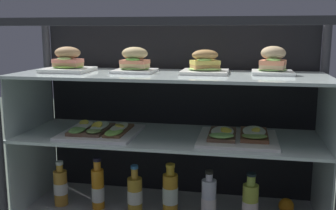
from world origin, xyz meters
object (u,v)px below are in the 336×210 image
(open_sandwich_tray_mid_right, at_px, (100,130))
(juice_bottle_front_middle, at_px, (170,193))
(juice_bottle_back_right, at_px, (135,194))
(orange_fruit_near_left_post, at_px, (286,206))
(juice_bottle_back_center, at_px, (98,188))
(juice_bottle_near_post, at_px, (209,200))
(plated_roll_sandwich_far_left, at_px, (273,63))
(plated_roll_sandwich_left_of_center, at_px, (135,62))
(juice_bottle_front_left_end, at_px, (250,203))
(juice_bottle_front_second, at_px, (61,187))
(plated_roll_sandwich_near_left_corner, at_px, (68,63))
(open_sandwich_tray_center, at_px, (238,136))
(plated_roll_sandwich_right_of_center, at_px, (205,65))

(open_sandwich_tray_mid_right, height_order, juice_bottle_front_middle, open_sandwich_tray_mid_right)
(juice_bottle_back_right, xyz_separation_m, orange_fruit_near_left_post, (0.70, 0.11, -0.05))
(juice_bottle_back_center, height_order, orange_fruit_near_left_post, juice_bottle_back_center)
(juice_bottle_back_center, height_order, juice_bottle_near_post, juice_bottle_back_center)
(plated_roll_sandwich_far_left, relative_size, juice_bottle_back_center, 0.69)
(plated_roll_sandwich_left_of_center, height_order, juice_bottle_front_middle, plated_roll_sandwich_left_of_center)
(juice_bottle_front_left_end, bearing_deg, juice_bottle_front_middle, 176.35)
(juice_bottle_back_right, bearing_deg, juice_bottle_front_middle, 5.46)
(juice_bottle_front_second, relative_size, juice_bottle_back_center, 0.88)
(orange_fruit_near_left_post, bearing_deg, open_sandwich_tray_mid_right, -171.53)
(plated_roll_sandwich_near_left_corner, relative_size, plated_roll_sandwich_left_of_center, 1.13)
(plated_roll_sandwich_left_of_center, bearing_deg, orange_fruit_near_left_post, 4.62)
(open_sandwich_tray_center, height_order, juice_bottle_front_second, open_sandwich_tray_center)
(plated_roll_sandwich_right_of_center, xyz_separation_m, plated_roll_sandwich_far_left, (0.29, 0.02, 0.01))
(juice_bottle_near_post, bearing_deg, plated_roll_sandwich_far_left, 21.91)
(open_sandwich_tray_center, xyz_separation_m, juice_bottle_front_left_end, (0.06, -0.02, -0.30))
(plated_roll_sandwich_near_left_corner, distance_m, juice_bottle_back_right, 0.69)
(juice_bottle_front_second, xyz_separation_m, juice_bottle_near_post, (0.73, -0.01, -0.00))
(juice_bottle_near_post, distance_m, orange_fruit_near_left_post, 0.38)
(juice_bottle_front_middle, distance_m, juice_bottle_front_left_end, 0.37)
(juice_bottle_front_left_end, bearing_deg, juice_bottle_front_second, 179.35)
(plated_roll_sandwich_left_of_center, xyz_separation_m, juice_bottle_front_second, (-0.37, -0.05, -0.61))
(plated_roll_sandwich_right_of_center, xyz_separation_m, juice_bottle_front_middle, (-0.15, -0.05, -0.59))
(plated_roll_sandwich_far_left, distance_m, juice_bottle_front_second, 1.16)
(plated_roll_sandwich_near_left_corner, relative_size, plated_roll_sandwich_far_left, 1.20)
(plated_roll_sandwich_left_of_center, distance_m, juice_bottle_front_middle, 0.63)
(open_sandwich_tray_mid_right, distance_m, orange_fruit_near_left_post, 0.94)
(plated_roll_sandwich_left_of_center, distance_m, orange_fruit_near_left_post, 0.97)
(plated_roll_sandwich_right_of_center, height_order, open_sandwich_tray_mid_right, plated_roll_sandwich_right_of_center)
(juice_bottle_front_second, distance_m, juice_bottle_back_center, 0.19)
(plated_roll_sandwich_near_left_corner, distance_m, plated_roll_sandwich_far_left, 0.93)
(plated_roll_sandwich_far_left, height_order, juice_bottle_front_second, plated_roll_sandwich_far_left)
(plated_roll_sandwich_right_of_center, relative_size, plated_roll_sandwich_far_left, 1.18)
(plated_roll_sandwich_right_of_center, xyz_separation_m, open_sandwich_tray_center, (0.16, -0.06, -0.30))
(plated_roll_sandwich_left_of_center, xyz_separation_m, juice_bottle_back_center, (-0.18, -0.06, -0.60))
(juice_bottle_front_second, relative_size, juice_bottle_near_post, 0.96)
(plated_roll_sandwich_right_of_center, xyz_separation_m, open_sandwich_tray_mid_right, (-0.47, -0.08, -0.30))
(juice_bottle_front_second, height_order, juice_bottle_back_center, juice_bottle_back_center)
(open_sandwich_tray_center, distance_m, juice_bottle_front_second, 0.90)
(juice_bottle_back_right, relative_size, juice_bottle_front_left_end, 0.99)
(plated_roll_sandwich_far_left, distance_m, juice_bottle_front_left_end, 0.62)
(juice_bottle_back_center, xyz_separation_m, orange_fruit_near_left_post, (0.88, 0.11, -0.06))
(open_sandwich_tray_mid_right, bearing_deg, juice_bottle_front_second, 175.89)
(open_sandwich_tray_mid_right, bearing_deg, juice_bottle_front_left_end, 0.45)
(plated_roll_sandwich_left_of_center, height_order, juice_bottle_near_post, plated_roll_sandwich_left_of_center)
(open_sandwich_tray_mid_right, distance_m, open_sandwich_tray_center, 0.63)
(juice_bottle_front_middle, xyz_separation_m, juice_bottle_near_post, (0.18, -0.03, -0.01))
(plated_roll_sandwich_near_left_corner, relative_size, juice_bottle_front_middle, 0.87)
(plated_roll_sandwich_left_of_center, bearing_deg, juice_bottle_front_middle, -13.55)
(juice_bottle_back_center, xyz_separation_m, juice_bottle_near_post, (0.53, -0.01, -0.01))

